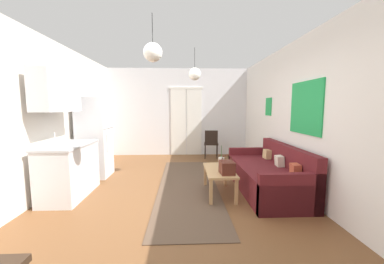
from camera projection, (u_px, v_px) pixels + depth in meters
name	position (u px, v px, depth m)	size (l,w,h in m)	color
ground_plane	(174.00, 206.00, 3.60)	(4.98, 7.97, 0.10)	brown
wall_back	(178.00, 113.00, 7.15)	(4.58, 0.13, 2.74)	silver
wall_right	(314.00, 117.00, 3.54)	(0.12, 7.57, 2.74)	white
wall_left	(24.00, 118.00, 3.36)	(0.12, 7.57, 2.74)	silver
area_rug	(188.00, 186.00, 4.36)	(1.11, 3.74, 0.01)	brown
couch	(269.00, 176.00, 4.12)	(0.94, 2.07, 0.84)	#5B191E
coffee_table	(219.00, 173.00, 3.94)	(0.48, 0.98, 0.45)	tan
bamboo_vase	(221.00, 162.00, 4.08)	(0.11, 0.11, 0.40)	beige
handbag	(227.00, 167.00, 3.66)	(0.24, 0.29, 0.31)	#512319
refrigerator	(95.00, 137.00, 4.92)	(0.63, 0.63, 1.74)	white
kitchen_counter	(66.00, 150.00, 3.80)	(0.61, 1.17, 2.12)	silver
accent_chair	(211.00, 142.00, 6.70)	(0.46, 0.45, 0.85)	black
pendant_lamp_near	(153.00, 52.00, 2.92)	(0.25, 0.25, 0.62)	black
pendant_lamp_far	(195.00, 74.00, 4.60)	(0.26, 0.26, 0.66)	black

